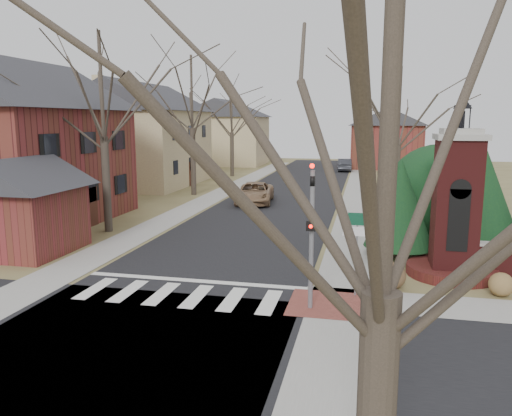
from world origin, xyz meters
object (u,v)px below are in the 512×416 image
(pickup_truck, at_px, (255,193))
(sign_post, at_px, (357,238))
(distant_car, at_px, (344,165))
(brick_gate_monument, at_px, (455,218))
(traffic_signal_pole, at_px, (312,225))

(pickup_truck, bearing_deg, sign_post, -73.80)
(distant_car, bearing_deg, pickup_truck, 73.90)
(sign_post, bearing_deg, pickup_truck, 112.74)
(brick_gate_monument, distance_m, distant_car, 38.22)
(traffic_signal_pole, xyz_separation_m, distant_car, (-0.90, 42.20, -1.90))
(brick_gate_monument, height_order, distant_car, brick_gate_monument)
(traffic_signal_pole, bearing_deg, sign_post, 47.57)
(traffic_signal_pole, height_order, distant_car, traffic_signal_pole)
(traffic_signal_pole, bearing_deg, distant_car, 91.22)
(sign_post, xyz_separation_m, distant_car, (-2.19, 40.78, -1.26))
(brick_gate_monument, relative_size, pickup_truck, 1.27)
(pickup_truck, bearing_deg, brick_gate_monument, -59.71)
(pickup_truck, bearing_deg, distant_car, 71.51)
(brick_gate_monument, xyz_separation_m, distant_car, (-5.60, 37.78, -1.48))
(traffic_signal_pole, distance_m, pickup_truck, 19.58)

